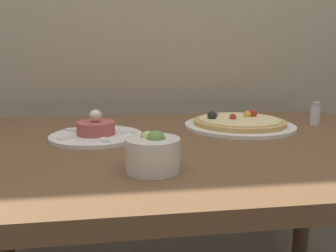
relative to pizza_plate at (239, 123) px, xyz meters
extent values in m
cube|color=brown|center=(-0.21, -0.14, -0.03)|extent=(1.27, 0.81, 0.03)
cylinder|color=brown|center=(-0.79, 0.21, -0.39)|extent=(0.06, 0.06, 0.69)
cylinder|color=brown|center=(0.37, 0.21, -0.39)|extent=(0.06, 0.06, 0.69)
cylinder|color=white|center=(0.00, 0.00, -0.01)|extent=(0.33, 0.33, 0.01)
cylinder|color=tan|center=(0.00, 0.00, 0.00)|extent=(0.28, 0.28, 0.01)
cylinder|color=beige|center=(0.00, 0.00, 0.01)|extent=(0.24, 0.24, 0.00)
sphere|color=#B22D23|center=(0.06, 0.03, 0.02)|extent=(0.03, 0.03, 0.03)
sphere|color=gold|center=(0.04, 0.03, 0.02)|extent=(0.02, 0.02, 0.02)
sphere|color=#B22D23|center=(-0.02, -0.01, 0.02)|extent=(0.02, 0.02, 0.02)
sphere|color=black|center=(-0.08, 0.01, 0.02)|extent=(0.03, 0.03, 0.03)
sphere|color=#997047|center=(-0.06, 0.04, 0.02)|extent=(0.02, 0.02, 0.02)
cylinder|color=white|center=(-0.42, -0.08, -0.01)|extent=(0.24, 0.24, 0.01)
cylinder|color=#B2514C|center=(-0.42, -0.08, 0.01)|extent=(0.10, 0.10, 0.03)
sphere|color=silver|center=(-0.42, -0.08, 0.05)|extent=(0.03, 0.03, 0.03)
cube|color=white|center=(-0.34, -0.08, 0.00)|extent=(0.04, 0.02, 0.01)
cube|color=white|center=(-0.40, 0.00, 0.00)|extent=(0.03, 0.04, 0.01)
cube|color=white|center=(-0.49, -0.03, 0.00)|extent=(0.04, 0.04, 0.01)
cube|color=white|center=(-0.49, -0.13, 0.00)|extent=(0.04, 0.04, 0.01)
cube|color=white|center=(-0.40, -0.16, 0.00)|extent=(0.03, 0.04, 0.01)
cylinder|color=silver|center=(-0.30, -0.36, 0.02)|extent=(0.10, 0.10, 0.06)
sphere|color=#B7BC70|center=(-0.30, -0.36, 0.04)|extent=(0.03, 0.03, 0.03)
sphere|color=#668E42|center=(-0.29, -0.37, 0.05)|extent=(0.04, 0.04, 0.04)
sphere|color=#B7BC70|center=(-0.30, -0.36, 0.04)|extent=(0.03, 0.03, 0.03)
sphere|color=#B7BC70|center=(-0.30, -0.36, 0.04)|extent=(0.03, 0.03, 0.03)
sphere|color=#A3B25B|center=(-0.30, -0.37, 0.04)|extent=(0.03, 0.03, 0.03)
sphere|color=#B7BC70|center=(-0.31, -0.35, 0.04)|extent=(0.03, 0.03, 0.03)
cylinder|color=silver|center=(0.25, 0.00, 0.02)|extent=(0.03, 0.03, 0.06)
cylinder|color=#B2B2B7|center=(0.25, 0.00, 0.05)|extent=(0.03, 0.03, 0.01)
camera|label=1|loc=(-0.35, -0.94, 0.19)|focal=35.00mm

